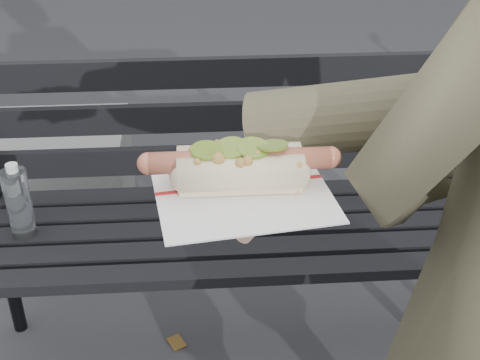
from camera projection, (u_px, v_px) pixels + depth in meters
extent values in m
cylinder|color=black|center=(9.00, 272.00, 2.00)|extent=(0.04, 0.04, 0.45)
cylinder|color=black|center=(445.00, 253.00, 2.08)|extent=(0.04, 0.04, 0.45)
cube|color=black|center=(239.00, 273.00, 1.62)|extent=(1.50, 0.07, 0.03)
cube|color=black|center=(236.00, 251.00, 1.70)|extent=(1.50, 0.07, 0.03)
cube|color=black|center=(234.00, 230.00, 1.78)|extent=(1.50, 0.07, 0.03)
cube|color=black|center=(232.00, 212.00, 1.85)|extent=(1.50, 0.07, 0.03)
cube|color=black|center=(230.00, 194.00, 1.93)|extent=(1.50, 0.07, 0.03)
cube|color=black|center=(468.00, 122.00, 1.87)|extent=(0.04, 0.03, 0.42)
cube|color=black|center=(229.00, 158.00, 1.90)|extent=(1.50, 0.02, 0.08)
cube|color=black|center=(229.00, 116.00, 1.83)|extent=(1.50, 0.02, 0.08)
cube|color=black|center=(229.00, 72.00, 1.77)|extent=(1.50, 0.02, 0.08)
cylinder|color=white|center=(19.00, 204.00, 1.68)|extent=(0.06, 0.06, 0.19)
cylinder|color=white|center=(12.00, 168.00, 1.63)|extent=(0.03, 0.03, 0.02)
cylinder|color=#4C4A32|center=(452.00, 107.00, 0.80)|extent=(0.51, 0.23, 0.19)
cylinder|color=#D8A384|center=(274.00, 189.00, 0.76)|extent=(0.09, 0.08, 0.07)
ellipsoid|color=#D8A384|center=(240.00, 199.00, 0.76)|extent=(0.10, 0.12, 0.03)
cylinder|color=#D8A384|center=(192.00, 214.00, 0.73)|extent=(0.05, 0.02, 0.02)
cylinder|color=#D8A384|center=(191.00, 204.00, 0.74)|extent=(0.05, 0.02, 0.02)
cylinder|color=#D8A384|center=(191.00, 195.00, 0.76)|extent=(0.05, 0.02, 0.02)
cylinder|color=#D8A384|center=(191.00, 185.00, 0.78)|extent=(0.05, 0.02, 0.02)
cylinder|color=#D8A384|center=(253.00, 225.00, 0.71)|extent=(0.04, 0.05, 0.02)
cube|color=white|center=(240.00, 186.00, 0.75)|extent=(0.21, 0.21, 0.00)
cube|color=#B21E1E|center=(240.00, 185.00, 0.75)|extent=(0.19, 0.03, 0.00)
cylinder|color=#B66046|center=(240.00, 160.00, 0.73)|extent=(0.20, 0.02, 0.02)
sphere|color=#B66046|center=(148.00, 164.00, 0.72)|extent=(0.03, 0.02, 0.02)
sphere|color=#B66046|center=(330.00, 157.00, 0.74)|extent=(0.02, 0.02, 0.02)
sphere|color=#9E6B2D|center=(194.00, 150.00, 0.73)|extent=(0.01, 0.01, 0.01)
sphere|color=#9E6B2D|center=(271.00, 144.00, 0.74)|extent=(0.01, 0.01, 0.01)
sphere|color=#9E6B2D|center=(217.00, 143.00, 0.74)|extent=(0.01, 0.01, 0.01)
sphere|color=#9E6B2D|center=(187.00, 163.00, 0.72)|extent=(0.01, 0.01, 0.01)
sphere|color=#9E6B2D|center=(268.00, 143.00, 0.75)|extent=(0.01, 0.01, 0.01)
sphere|color=#9E6B2D|center=(194.00, 152.00, 0.74)|extent=(0.01, 0.01, 0.01)
sphere|color=#9E6B2D|center=(265.00, 148.00, 0.75)|extent=(0.01, 0.01, 0.01)
sphere|color=#9E6B2D|center=(280.00, 150.00, 0.74)|extent=(0.01, 0.01, 0.01)
sphere|color=#9E6B2D|center=(234.00, 154.00, 0.73)|extent=(0.01, 0.01, 0.01)
sphere|color=#9E6B2D|center=(299.00, 166.00, 0.71)|extent=(0.01, 0.01, 0.01)
sphere|color=#9E6B2D|center=(194.00, 150.00, 0.73)|extent=(0.01, 0.01, 0.01)
sphere|color=#9E6B2D|center=(225.00, 147.00, 0.73)|extent=(0.01, 0.01, 0.01)
sphere|color=#9E6B2D|center=(236.00, 150.00, 0.74)|extent=(0.01, 0.01, 0.01)
sphere|color=#9E6B2D|center=(248.00, 161.00, 0.71)|extent=(0.01, 0.01, 0.01)
sphere|color=#9E6B2D|center=(231.00, 159.00, 0.72)|extent=(0.01, 0.01, 0.01)
sphere|color=#9E6B2D|center=(276.00, 151.00, 0.74)|extent=(0.01, 0.01, 0.01)
sphere|color=#9E6B2D|center=(197.00, 162.00, 0.71)|extent=(0.01, 0.01, 0.01)
sphere|color=#9E6B2D|center=(222.00, 152.00, 0.73)|extent=(0.01, 0.01, 0.01)
sphere|color=#9E6B2D|center=(286.00, 151.00, 0.74)|extent=(0.01, 0.01, 0.01)
sphere|color=#9E6B2D|center=(254.00, 154.00, 0.73)|extent=(0.01, 0.01, 0.01)
sphere|color=#9E6B2D|center=(271.00, 163.00, 0.72)|extent=(0.01, 0.01, 0.01)
sphere|color=#9E6B2D|center=(240.00, 163.00, 0.71)|extent=(0.01, 0.01, 0.01)
sphere|color=#9E6B2D|center=(218.00, 159.00, 0.71)|extent=(0.01, 0.01, 0.01)
sphere|color=#9E6B2D|center=(258.00, 157.00, 0.72)|extent=(0.01, 0.01, 0.01)
sphere|color=#9E6B2D|center=(281.00, 158.00, 0.73)|extent=(0.01, 0.01, 0.01)
sphere|color=#9E6B2D|center=(248.00, 151.00, 0.73)|extent=(0.01, 0.01, 0.01)
sphere|color=#9E6B2D|center=(258.00, 156.00, 0.72)|extent=(0.01, 0.01, 0.01)
sphere|color=#9E6B2D|center=(221.00, 145.00, 0.74)|extent=(0.01, 0.01, 0.01)
cylinder|color=olive|center=(207.00, 150.00, 0.72)|extent=(0.04, 0.04, 0.01)
cylinder|color=olive|center=(231.00, 148.00, 0.72)|extent=(0.04, 0.04, 0.01)
cylinder|color=olive|center=(253.00, 148.00, 0.72)|extent=(0.04, 0.04, 0.01)
cylinder|color=olive|center=(272.00, 145.00, 0.73)|extent=(0.04, 0.04, 0.01)
cube|color=brown|center=(455.00, 145.00, 3.18)|extent=(0.08, 0.07, 0.00)
cube|color=brown|center=(15.00, 180.00, 2.90)|extent=(0.05, 0.05, 0.00)
cube|color=brown|center=(288.00, 149.00, 3.14)|extent=(0.10, 0.09, 0.00)
cube|color=brown|center=(176.00, 342.00, 2.06)|extent=(0.06, 0.07, 0.00)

